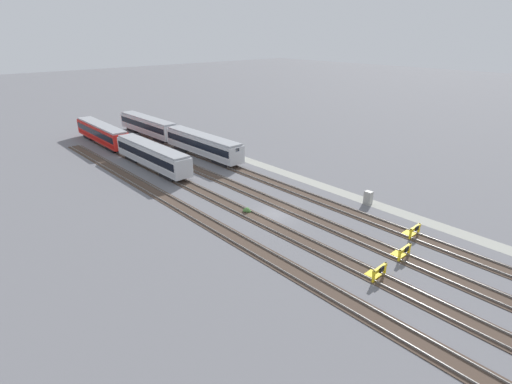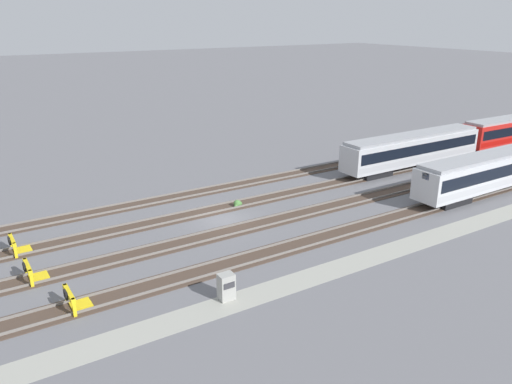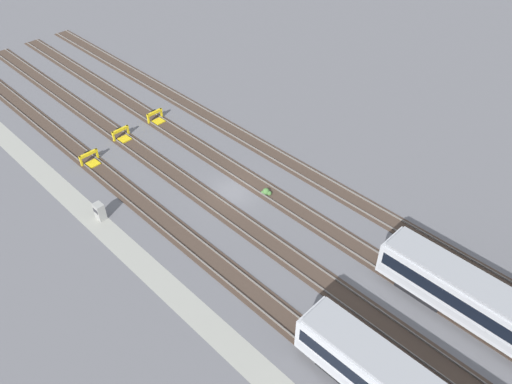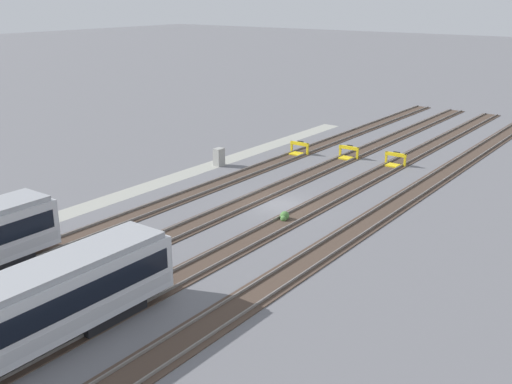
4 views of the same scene
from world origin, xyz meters
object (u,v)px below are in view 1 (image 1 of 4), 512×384
subway_car_front_row_left_inner (148,126)px  bumper_stop_nearest_track (412,231)px  bumper_stop_near_inner_track (402,252)px  subway_car_front_row_leftmost (152,155)px  subway_car_front_row_right_inner (203,145)px  electrical_cabinet (368,198)px  subway_car_front_row_centre (102,133)px  weed_clump (247,210)px  bumper_stop_middle_track (377,272)px

subway_car_front_row_left_inner → bumper_stop_nearest_track: size_ratio=8.99×
bumper_stop_nearest_track → bumper_stop_near_inner_track: size_ratio=1.00×
bumper_stop_near_inner_track → subway_car_front_row_leftmost: bearing=6.7°
subway_car_front_row_right_inner → electrical_cabinet: subway_car_front_row_right_inner is taller
subway_car_front_row_left_inner → bumper_stop_nearest_track: (-56.24, 0.05, -1.53)m
subway_car_front_row_left_inner → bumper_stop_near_inner_track: subway_car_front_row_left_inner is taller
bumper_stop_nearest_track → bumper_stop_near_inner_track: (-1.45, 4.62, 0.00)m
subway_car_front_row_left_inner → subway_car_front_row_right_inner: same height
subway_car_front_row_centre → weed_clump: subway_car_front_row_centre is taller
electrical_cabinet → subway_car_front_row_right_inner: bearing=6.9°
subway_car_front_row_centre → bumper_stop_near_inner_track: subway_car_front_row_centre is taller
subway_car_front_row_leftmost → bumper_stop_near_inner_track: 38.96m
bumper_stop_nearest_track → subway_car_front_row_centre: bearing=9.3°
subway_car_front_row_left_inner → bumper_stop_near_inner_track: (-57.69, 4.68, -1.53)m
subway_car_front_row_left_inner → subway_car_front_row_centre: 9.25m
bumper_stop_near_inner_track → weed_clump: size_ratio=2.18×
subway_car_front_row_left_inner → subway_car_front_row_leftmost: bearing=154.1°
bumper_stop_middle_track → subway_car_front_row_right_inner: bearing=-13.4°
subway_car_front_row_centre → weed_clump: bearing=-179.6°
subway_car_front_row_centre → bumper_stop_nearest_track: size_ratio=9.00×
subway_car_front_row_centre → electrical_cabinet: size_ratio=11.28×
bumper_stop_middle_track → electrical_cabinet: (9.41, -12.86, 0.29)m
subway_car_front_row_centre → weed_clump: size_ratio=19.62×
bumper_stop_near_inner_track → weed_clump: (17.02, 4.28, -0.27)m
subway_car_front_row_right_inner → bumper_stop_nearest_track: (-37.21, 0.03, -1.53)m
subway_car_front_row_left_inner → electrical_cabinet: (-48.57, -3.55, -1.24)m
bumper_stop_middle_track → subway_car_front_row_left_inner: bearing=-9.1°
subway_car_front_row_leftmost → subway_car_front_row_centre: size_ratio=1.00×
subway_car_front_row_leftmost → subway_car_front_row_centre: bearing=0.0°
subway_car_front_row_leftmost → subway_car_front_row_left_inner: 21.15m
electrical_cabinet → weed_clump: (7.90, 12.51, -0.56)m
subway_car_front_row_leftmost → subway_car_front_row_left_inner: (19.03, -9.25, 0.00)m
subway_car_front_row_leftmost → bumper_stop_nearest_track: bearing=-166.1°
subway_car_front_row_centre → bumper_stop_middle_track: (-57.97, 0.05, -1.53)m
subway_car_front_row_leftmost → bumper_stop_near_inner_track: subway_car_front_row_leftmost is taller
subway_car_front_row_left_inner → weed_clump: subway_car_front_row_left_inner is taller
subway_car_front_row_right_inner → bumper_stop_near_inner_track: bearing=173.1°
subway_car_front_row_right_inner → weed_clump: (-21.64, 8.93, -1.80)m
weed_clump → subway_car_front_row_leftmost: bearing=0.8°
bumper_stop_nearest_track → bumper_stop_middle_track: 9.41m
subway_car_front_row_leftmost → subway_car_front_row_left_inner: size_ratio=1.00×
subway_car_front_row_left_inner → subway_car_front_row_centre: (-0.01, 9.25, 0.00)m
subway_car_front_row_leftmost → subway_car_front_row_centre: same height
bumper_stop_near_inner_track → bumper_stop_nearest_track: bearing=-72.6°
bumper_stop_middle_track → subway_car_front_row_leftmost: bearing=-0.1°
bumper_stop_near_inner_track → electrical_cabinet: 12.28m
subway_car_front_row_leftmost → bumper_stop_middle_track: bearing=179.9°
subway_car_front_row_right_inner → bumper_stop_near_inner_track: (-38.66, 4.65, -1.53)m
subway_car_front_row_leftmost → electrical_cabinet: 32.23m
subway_car_front_row_right_inner → electrical_cabinet: size_ratio=11.26×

